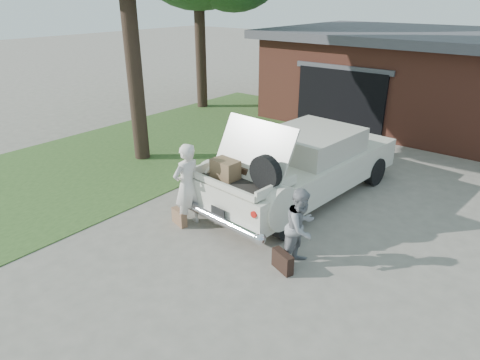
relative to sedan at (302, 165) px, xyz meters
The scene contains 8 objects.
ground 2.86m from the sedan, 93.36° to the right, with size 90.00×90.00×0.00m, color gray.
grass_strip 5.72m from the sedan, behind, with size 6.00×16.00×0.02m, color #2D4C1E.
house 8.82m from the sedan, 84.63° to the left, with size 12.80×7.80×3.30m.
sedan is the anchor object (origin of this frame).
woman_left 2.91m from the sedan, 112.47° to the right, with size 0.66×0.43×1.81m, color silver.
woman_right 2.87m from the sedan, 59.07° to the right, with size 0.72×0.56×1.48m, color gray.
suitcase_left 3.16m from the sedan, 114.22° to the right, with size 0.44×0.14×0.34m, color #8E6548.
suitcase_right 3.21m from the sedan, 64.30° to the right, with size 0.47×0.15×0.36m, color black.
Camera 1 is at (4.90, -5.52, 4.52)m, focal length 32.00 mm.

